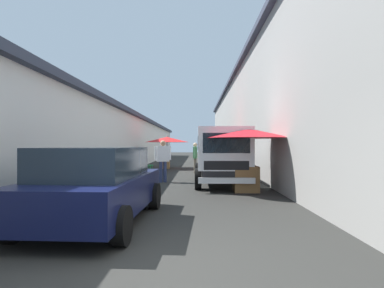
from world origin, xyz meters
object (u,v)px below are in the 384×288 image
(vendor_by_crates, at_px, (195,156))
(delivery_truck, at_px, (223,158))
(plastic_stool, at_px, (150,167))
(fruit_stall_far_right, at_px, (248,141))
(parked_scooter, at_px, (229,166))
(fruit_stall_far_left, at_px, (218,143))
(hatchback_car, at_px, (97,185))
(vendor_in_shade, at_px, (163,158))
(fruit_stall_near_left, at_px, (167,142))

(vendor_by_crates, bearing_deg, delivery_truck, -168.89)
(plastic_stool, bearing_deg, delivery_truck, -147.34)
(fruit_stall_far_right, relative_size, parked_scooter, 1.59)
(fruit_stall_far_left, distance_m, plastic_stool, 4.68)
(hatchback_car, xyz_separation_m, vendor_by_crates, (10.28, -1.82, 0.19))
(delivery_truck, bearing_deg, vendor_in_shade, 59.35)
(fruit_stall_near_left, xyz_separation_m, parked_scooter, (-4.37, -3.51, -1.20))
(fruit_stall_far_left, height_order, plastic_stool, fruit_stall_far_left)
(hatchback_car, relative_size, vendor_by_crates, 2.47)
(fruit_stall_far_left, height_order, fruit_stall_near_left, fruit_stall_far_left)
(hatchback_car, height_order, plastic_stool, hatchback_car)
(hatchback_car, height_order, vendor_by_crates, vendor_by_crates)
(fruit_stall_far_right, bearing_deg, plastic_stool, 32.19)
(fruit_stall_far_right, xyz_separation_m, vendor_by_crates, (6.34, 1.70, -0.68))
(hatchback_car, bearing_deg, vendor_in_shade, -4.81)
(vendor_in_shade, bearing_deg, fruit_stall_near_left, 4.42)
(fruit_stall_far_left, relative_size, plastic_stool, 5.88)
(fruit_stall_far_left, relative_size, delivery_truck, 0.52)
(vendor_by_crates, bearing_deg, fruit_stall_far_right, -164.97)
(plastic_stool, bearing_deg, vendor_in_shade, -164.37)
(hatchback_car, distance_m, delivery_truck, 5.87)
(parked_scooter, bearing_deg, fruit_stall_far_right, -179.68)
(fruit_stall_far_right, xyz_separation_m, parked_scooter, (5.51, 0.03, -1.16))
(fruit_stall_far_right, height_order, fruit_stall_far_left, fruit_stall_far_left)
(hatchback_car, xyz_separation_m, vendor_in_shade, (6.49, -0.55, 0.24))
(hatchback_car, relative_size, vendor_in_shade, 2.38)
(hatchback_car, bearing_deg, fruit_stall_far_right, -41.74)
(fruit_stall_far_right, distance_m, fruit_stall_near_left, 10.49)
(fruit_stall_far_left, bearing_deg, vendor_in_shade, 157.63)
(plastic_stool, bearing_deg, vendor_by_crates, -92.93)
(delivery_truck, bearing_deg, parked_scooter, -8.72)
(delivery_truck, relative_size, parked_scooter, 2.91)
(fruit_stall_far_left, height_order, vendor_in_shade, fruit_stall_far_left)
(vendor_in_shade, bearing_deg, fruit_stall_far_right, -130.61)
(vendor_by_crates, bearing_deg, hatchback_car, 169.98)
(fruit_stall_far_left, relative_size, parked_scooter, 1.51)
(vendor_in_shade, xyz_separation_m, plastic_stool, (3.91, 1.09, -0.65))
(hatchback_car, distance_m, parked_scooter, 10.08)
(hatchback_car, bearing_deg, parked_scooter, -20.25)
(fruit_stall_far_right, bearing_deg, hatchback_car, 138.26)
(vendor_by_crates, bearing_deg, plastic_stool, 87.07)
(fruit_stall_far_left, xyz_separation_m, vendor_in_shade, (-6.42, 2.64, -0.65))
(delivery_truck, distance_m, parked_scooter, 4.41)
(vendor_by_crates, height_order, plastic_stool, vendor_by_crates)
(vendor_by_crates, bearing_deg, vendor_in_shade, 161.49)
(fruit_stall_far_right, distance_m, vendor_by_crates, 6.60)
(fruit_stall_near_left, bearing_deg, fruit_stall_far_right, -160.30)
(fruit_stall_far_right, xyz_separation_m, fruit_stall_near_left, (9.88, 3.54, 0.04))
(vendor_in_shade, bearing_deg, vendor_by_crates, -18.51)
(fruit_stall_far_left, xyz_separation_m, fruit_stall_near_left, (0.92, 3.21, 0.03))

